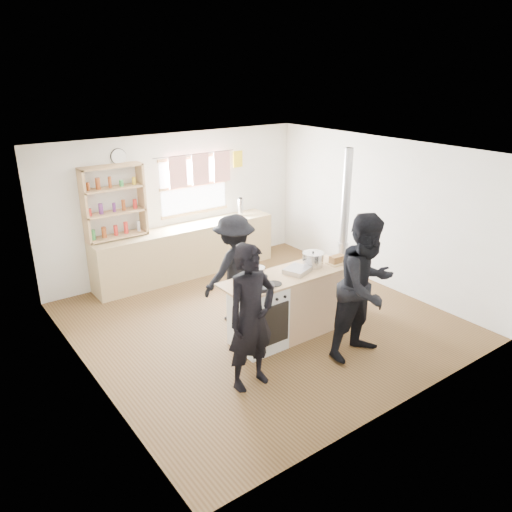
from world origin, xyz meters
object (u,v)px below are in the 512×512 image
(skillet_greens, at_px, (262,286))
(stockpot_counter, at_px, (313,259))
(thermos, at_px, (240,207))
(cooking_island, at_px, (292,303))
(roast_tray, at_px, (297,270))
(stockpot_stove, at_px, (257,273))
(bread_board, at_px, (337,260))
(person_near_right, at_px, (366,287))
(flue_heater, at_px, (341,271))
(person_far, at_px, (234,269))
(person_near_left, at_px, (251,317))

(skillet_greens, xyz_separation_m, stockpot_counter, (1.02, 0.17, 0.07))
(thermos, height_order, skillet_greens, thermos)
(cooking_island, xyz_separation_m, skillet_greens, (-0.65, -0.14, 0.49))
(roast_tray, relative_size, stockpot_stove, 1.92)
(bread_board, relative_size, person_near_right, 0.15)
(flue_heater, height_order, person_near_right, flue_heater)
(flue_heater, distance_m, person_far, 1.63)
(person_far, bearing_deg, stockpot_stove, 72.36)
(stockpot_counter, height_order, person_near_left, person_near_left)
(stockpot_stove, distance_m, bread_board, 1.25)
(cooking_island, xyz_separation_m, person_near_right, (0.40, -0.94, 0.49))
(person_near_left, relative_size, person_far, 1.09)
(roast_tray, height_order, stockpot_counter, stockpot_counter)
(person_near_right, bearing_deg, person_far, 111.76)
(thermos, distance_m, person_near_right, 3.77)
(roast_tray, distance_m, bread_board, 0.67)
(roast_tray, height_order, bread_board, bread_board)
(person_near_right, bearing_deg, cooking_island, 110.50)
(cooking_island, bearing_deg, roast_tray, -27.57)
(roast_tray, height_order, person_far, person_far)
(stockpot_counter, bearing_deg, skillet_greens, -170.57)
(thermos, bearing_deg, stockpot_stove, -120.35)
(skillet_greens, bearing_deg, person_near_left, -136.17)
(flue_heater, bearing_deg, person_far, 153.43)
(person_near_right, bearing_deg, stockpot_counter, 89.04)
(thermos, height_order, bread_board, thermos)
(flue_heater, bearing_deg, roast_tray, -172.17)
(thermos, distance_m, skillet_greens, 3.36)
(person_far, bearing_deg, thermos, -135.34)
(flue_heater, bearing_deg, person_near_right, -121.83)
(roast_tray, bearing_deg, bread_board, -7.11)
(thermos, relative_size, person_near_left, 0.19)
(roast_tray, bearing_deg, person_near_right, -69.14)
(thermos, relative_size, stockpot_stove, 1.55)
(thermos, relative_size, flue_heater, 0.13)
(bread_board, bearing_deg, person_near_left, -164.14)
(thermos, xyz_separation_m, person_near_left, (-2.19, -3.41, -0.18))
(stockpot_stove, height_order, stockpot_counter, stockpot_counter)
(stockpot_counter, bearing_deg, cooking_island, -176.26)
(skillet_greens, bearing_deg, roast_tray, 9.81)
(person_near_right, bearing_deg, roast_tray, 108.50)
(roast_tray, bearing_deg, person_near_left, -153.00)
(person_near_right, bearing_deg, stockpot_stove, 127.66)
(cooking_island, relative_size, person_far, 1.22)
(skillet_greens, distance_m, roast_tray, 0.70)
(stockpot_stove, xyz_separation_m, flue_heater, (1.57, -0.03, -0.35))
(stockpot_stove, bearing_deg, person_near_right, -49.97)
(flue_heater, xyz_separation_m, person_near_left, (-2.22, -0.76, 0.23))
(stockpot_counter, xyz_separation_m, person_near_right, (0.02, -0.97, -0.07))
(bread_board, bearing_deg, stockpot_counter, 158.76)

